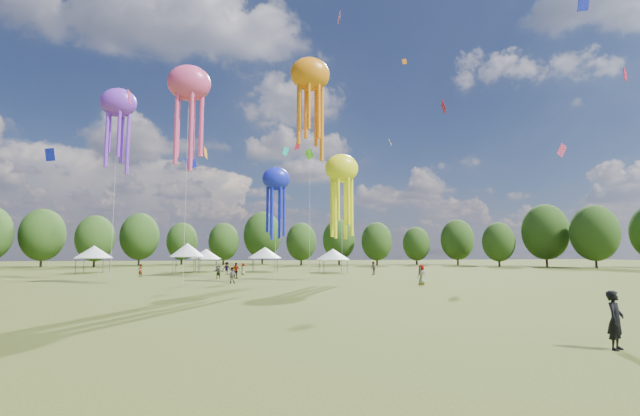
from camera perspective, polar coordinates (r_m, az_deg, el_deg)
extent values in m
plane|color=#384416|center=(13.94, 1.48, -18.60)|extent=(300.00, 300.00, 0.00)
imported|color=black|center=(17.26, 34.06, -12.00)|extent=(0.81, 0.72, 1.87)
imported|color=gray|center=(44.55, -11.41, -8.58)|extent=(0.89, 0.76, 1.61)
imported|color=gray|center=(60.62, -9.99, -7.84)|extent=(0.68, 0.87, 1.57)
imported|color=gray|center=(60.40, 6.97, -7.80)|extent=(0.87, 1.01, 1.76)
imported|color=gray|center=(61.08, -12.05, -7.71)|extent=(1.17, 0.73, 1.74)
imported|color=gray|center=(53.00, -10.90, -8.00)|extent=(1.15, 0.94, 1.84)
imported|color=gray|center=(52.91, -13.10, -8.12)|extent=(1.49, 0.83, 1.54)
imported|color=gray|center=(58.61, -22.35, -7.56)|extent=(0.65, 0.70, 1.60)
imported|color=gray|center=(43.40, 13.09, -8.45)|extent=(0.89, 1.07, 1.87)
cylinder|color=#47474C|center=(72.21, -29.22, -6.63)|extent=(0.08, 0.08, 2.12)
cylinder|color=#47474C|center=(75.71, -28.38, -6.60)|extent=(0.08, 0.08, 2.12)
cylinder|color=#47474C|center=(71.19, -26.39, -6.79)|extent=(0.08, 0.08, 2.12)
cylinder|color=#47474C|center=(74.74, -25.67, -6.74)|extent=(0.08, 0.08, 2.12)
cube|color=silver|center=(73.42, -27.38, -5.83)|extent=(4.07, 4.07, 0.10)
cone|color=silver|center=(73.41, -27.34, -5.08)|extent=(5.29, 5.29, 1.82)
cylinder|color=#47474C|center=(66.31, -18.59, -7.12)|extent=(0.08, 0.08, 2.32)
cylinder|color=#47474C|center=(69.78, -18.24, -7.05)|extent=(0.08, 0.08, 2.32)
cylinder|color=#47474C|center=(65.98, -15.56, -7.21)|extent=(0.08, 0.08, 2.32)
cylinder|color=#47474C|center=(69.46, -15.36, -7.14)|extent=(0.08, 0.08, 2.32)
cube|color=silver|center=(67.84, -16.91, -6.11)|extent=(3.89, 3.89, 0.10)
cone|color=silver|center=(67.83, -16.88, -5.23)|extent=(5.06, 5.06, 1.99)
cylinder|color=#47474C|center=(70.06, -16.11, -7.28)|extent=(0.08, 0.08, 1.88)
cylinder|color=#47474C|center=(73.34, -15.90, -7.21)|extent=(0.08, 0.08, 1.88)
cylinder|color=#47474C|center=(69.88, -13.39, -7.36)|extent=(0.08, 0.08, 1.88)
cylinder|color=#47474C|center=(73.17, -13.31, -7.28)|extent=(0.08, 0.08, 1.88)
cube|color=silver|center=(71.57, -14.66, -6.49)|extent=(3.69, 3.69, 0.10)
cone|color=silver|center=(71.56, -14.64, -5.80)|extent=(4.80, 4.80, 1.61)
cylinder|color=#47474C|center=(68.49, -8.65, -7.42)|extent=(0.08, 0.08, 2.03)
cylinder|color=#47474C|center=(72.15, -8.80, -7.33)|extent=(0.08, 0.08, 2.03)
cylinder|color=#47474C|center=(68.77, -5.58, -7.45)|extent=(0.08, 0.08, 2.03)
cylinder|color=#47474C|center=(72.42, -5.88, -7.36)|extent=(0.08, 0.08, 2.03)
cube|color=silver|center=(70.41, -7.22, -6.52)|extent=(4.06, 4.06, 0.10)
cone|color=silver|center=(70.40, -7.21, -5.77)|extent=(5.28, 5.28, 1.74)
cylinder|color=#47474C|center=(64.29, 0.51, -7.67)|extent=(0.08, 0.08, 1.87)
cylinder|color=#47474C|center=(67.73, -0.11, -7.57)|extent=(0.08, 0.08, 1.87)
cylinder|color=#47474C|center=(65.11, 3.56, -7.64)|extent=(0.08, 0.08, 1.87)
cylinder|color=#47474C|center=(68.51, 2.79, -7.55)|extent=(0.08, 0.08, 1.87)
cube|color=silver|center=(66.36, 1.69, -6.76)|extent=(3.91, 3.91, 0.10)
cone|color=silver|center=(66.35, 1.68, -6.03)|extent=(5.08, 5.08, 1.60)
ellipsoid|color=#DD4176|center=(45.22, -16.66, 15.31)|extent=(4.07, 2.85, 3.46)
cylinder|color=beige|center=(42.77, -17.03, 3.23)|extent=(0.03, 0.03, 19.16)
ellipsoid|color=orange|center=(54.82, -1.30, 17.02)|extent=(4.78, 3.35, 4.06)
cylinder|color=beige|center=(51.36, -1.33, 4.41)|extent=(0.03, 0.03, 24.30)
ellipsoid|color=#FDFF1A|center=(47.59, 2.84, 5.17)|extent=(3.66, 2.56, 3.11)
cylinder|color=beige|center=(46.82, 2.87, -2.12)|extent=(0.03, 0.03, 12.11)
ellipsoid|color=#7C31DA|center=(56.09, -24.74, 12.34)|extent=(3.92, 2.75, 3.34)
cylinder|color=beige|center=(53.93, -25.19, 2.16)|extent=(0.03, 0.03, 20.00)
ellipsoid|color=#1621CA|center=(45.22, -5.73, 3.80)|extent=(2.83, 1.98, 2.41)
cylinder|color=beige|center=(44.66, -5.80, -2.91)|extent=(0.03, 0.03, 10.57)
cube|color=red|center=(72.66, -2.89, 8.34)|extent=(1.12, 2.10, 2.20)
cube|color=orange|center=(81.37, 10.93, 18.21)|extent=(0.81, 0.27, 1.02)
cube|color=#5ADE24|center=(68.93, -1.39, 7.01)|extent=(1.63, 0.80, 1.65)
cube|color=#1621CA|center=(41.41, 31.12, 22.18)|extent=(1.44, 0.89, 1.74)
cube|color=red|center=(54.87, 34.93, 14.05)|extent=(0.95, 0.66, 1.37)
cube|color=#1621CA|center=(80.05, -16.50, 5.72)|extent=(2.27, 0.55, 2.60)
cube|color=#DD4176|center=(74.37, 2.49, 23.50)|extent=(0.26, 1.87, 2.10)
cube|color=red|center=(76.96, 15.77, 12.56)|extent=(0.76, 2.01, 2.21)
cube|color=#FDFF1A|center=(90.39, 9.12, 8.45)|extent=(0.98, 1.34, 1.39)
cube|color=#1621CA|center=(78.78, -31.71, 5.93)|extent=(1.65, 0.74, 2.01)
cube|color=#17C5BC|center=(58.01, -4.51, 7.37)|extent=(1.02, 0.54, 1.24)
cube|color=#DD4176|center=(56.09, 28.95, 6.60)|extent=(1.43, 0.48, 1.54)
cube|color=red|center=(46.60, -23.60, 13.12)|extent=(0.27, 1.25, 1.48)
cube|color=orange|center=(72.69, -14.67, 6.94)|extent=(0.59, 1.75, 2.02)
cylinder|color=#38281C|center=(105.68, -32.55, -5.60)|extent=(0.44, 0.44, 3.41)
ellipsoid|color=#284416|center=(105.73, -32.41, -2.95)|extent=(8.53, 8.53, 10.66)
cylinder|color=#38281C|center=(102.07, -27.34, -5.98)|extent=(0.44, 0.44, 3.07)
ellipsoid|color=#284416|center=(102.10, -27.22, -3.51)|extent=(7.66, 7.66, 9.58)
cylinder|color=#38281C|center=(108.54, -22.51, -6.03)|extent=(0.44, 0.44, 3.43)
ellipsoid|color=#284416|center=(108.59, -22.41, -3.43)|extent=(8.58, 8.58, 10.73)
cylinder|color=#38281C|center=(112.83, -17.58, -6.30)|extent=(0.44, 0.44, 2.95)
ellipsoid|color=#284416|center=(112.85, -17.52, -4.15)|extent=(7.37, 7.37, 9.21)
cylinder|color=#38281C|center=(108.33, -12.47, -6.48)|extent=(0.44, 0.44, 2.89)
ellipsoid|color=#284416|center=(108.35, -12.42, -4.28)|extent=(7.23, 7.23, 9.04)
cylinder|color=#38281C|center=(113.02, -7.52, -6.29)|extent=(0.44, 0.44, 3.84)
ellipsoid|color=#284416|center=(113.10, -7.49, -3.49)|extent=(9.60, 9.60, 11.99)
cylinder|color=#38281C|center=(102.99, -2.46, -6.67)|extent=(0.44, 0.44, 2.84)
ellipsoid|color=#284416|center=(103.00, -2.45, -4.39)|extent=(7.11, 7.11, 8.89)
cylinder|color=#38281C|center=(107.48, 2.49, -6.54)|extent=(0.44, 0.44, 3.16)
ellipsoid|color=#284416|center=(107.51, 2.48, -4.12)|extent=(7.91, 7.91, 9.88)
cylinder|color=#38281C|center=(104.17, 7.43, -6.60)|extent=(0.44, 0.44, 2.88)
ellipsoid|color=#284416|center=(104.18, 7.40, -4.32)|extent=(7.21, 7.21, 9.01)
cylinder|color=#38281C|center=(109.94, 12.48, -6.53)|extent=(0.44, 0.44, 2.63)
ellipsoid|color=#284416|center=(109.95, 12.44, -4.56)|extent=(6.57, 6.57, 8.22)
cylinder|color=#38281C|center=(110.80, 17.50, -6.27)|extent=(0.44, 0.44, 3.13)
ellipsoid|color=#284416|center=(110.83, 17.43, -3.95)|extent=(7.81, 7.81, 9.77)
cylinder|color=#38281C|center=(102.23, 22.30, -6.29)|extent=(0.44, 0.44, 2.72)
ellipsoid|color=#284416|center=(102.24, 22.22, -4.10)|extent=(6.80, 6.80, 8.50)
cylinder|color=#38281C|center=(105.41, 27.41, -5.75)|extent=(0.44, 0.44, 3.81)
ellipsoid|color=#284416|center=(105.49, 27.27, -2.78)|extent=(9.52, 9.52, 11.90)
cylinder|color=#38281C|center=(100.92, 32.28, -5.62)|extent=(0.44, 0.44, 3.51)
ellipsoid|color=#284416|center=(100.98, 32.13, -2.76)|extent=(8.78, 8.78, 10.97)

